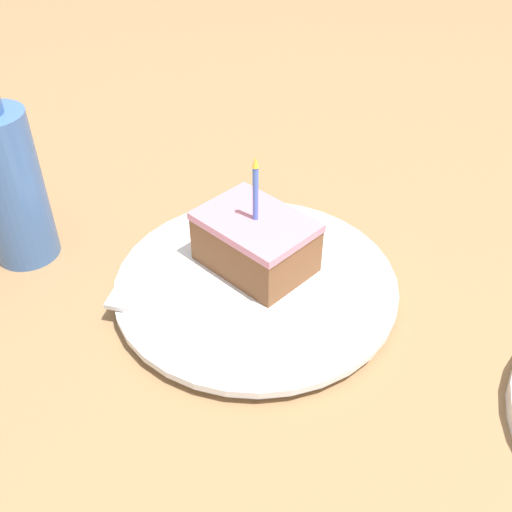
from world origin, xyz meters
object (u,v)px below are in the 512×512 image
cake_slice (256,242)px  bottle (8,182)px  plate (256,284)px  fork (184,311)px

cake_slice → bottle: bearing=-55.6°
plate → bottle: bearing=-60.5°
bottle → plate: bearing=119.5°
plate → fork: fork is taller
fork → plate: bearing=170.3°
fork → cake_slice: bearing=-178.9°
fork → bottle: size_ratio=0.72×
fork → bottle: (0.04, -0.20, 0.07)m
cake_slice → fork: size_ratio=0.77×
fork → bottle: 0.22m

